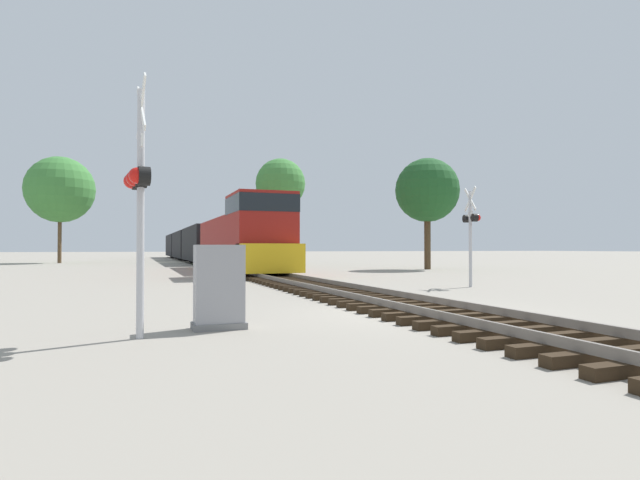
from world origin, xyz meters
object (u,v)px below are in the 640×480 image
object	(u,v)px
freight_train	(198,245)
crossing_signal_near	(139,187)
tree_mid_background	(280,184)
tree_deep_background	(60,190)
tree_far_right	(427,191)
crossing_signal_far	(471,225)
relay_cabinet	(219,287)

from	to	relation	value
freight_train	crossing_signal_near	distance (m)	43.91
tree_mid_background	crossing_signal_near	bearing A→B (deg)	-109.49
tree_mid_background	tree_deep_background	bearing A→B (deg)	147.10
tree_far_right	tree_mid_background	world-z (taller)	tree_mid_background
crossing_signal_near	tree_deep_background	xyz separation A→B (m)	(-7.01, 46.07, 4.74)
freight_train	tree_mid_background	bearing A→B (deg)	-58.21
freight_train	crossing_signal_far	size ratio (longest dim) A/B	16.38
relay_cabinet	crossing_signal_near	bearing A→B (deg)	-158.29
tree_far_right	tree_deep_background	world-z (taller)	tree_deep_background
freight_train	tree_deep_background	size ratio (longest dim) A/B	5.92
freight_train	tree_deep_background	bearing A→B (deg)	168.80
freight_train	tree_deep_background	world-z (taller)	tree_deep_background
freight_train	tree_mid_background	size ratio (longest dim) A/B	6.60
relay_cabinet	tree_mid_background	world-z (taller)	tree_mid_background
tree_far_right	tree_mid_background	xyz separation A→B (m)	(-6.97, 12.67, 1.68)
crossing_signal_near	tree_mid_background	size ratio (longest dim) A/B	0.45
freight_train	relay_cabinet	world-z (taller)	freight_train
tree_deep_background	freight_train	bearing A→B (deg)	-11.20
relay_cabinet	tree_far_right	world-z (taller)	tree_far_right
tree_far_right	crossing_signal_near	bearing A→B (deg)	-131.86
crossing_signal_far	freight_train	bearing A→B (deg)	19.97
crossing_signal_far	tree_deep_background	xyz separation A→B (m)	(-18.85, 39.04, 4.87)
crossing_signal_far	tree_far_right	distance (m)	16.09
freight_train	tree_mid_background	world-z (taller)	tree_mid_background
relay_cabinet	tree_deep_background	xyz separation A→B (m)	(-8.40, 45.51, 6.45)
crossing_signal_near	relay_cabinet	xyz separation A→B (m)	(1.39, 0.55, -1.71)
tree_deep_background	crossing_signal_near	bearing A→B (deg)	-81.35
crossing_signal_near	tree_far_right	xyz separation A→B (m)	(18.93, 21.13, 2.99)
freight_train	crossing_signal_near	size ratio (longest dim) A/B	14.64
crossing_signal_near	relay_cabinet	world-z (taller)	crossing_signal_near
crossing_signal_near	relay_cabinet	size ratio (longest dim) A/B	2.76
crossing_signal_near	tree_far_right	size ratio (longest dim) A/B	0.55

